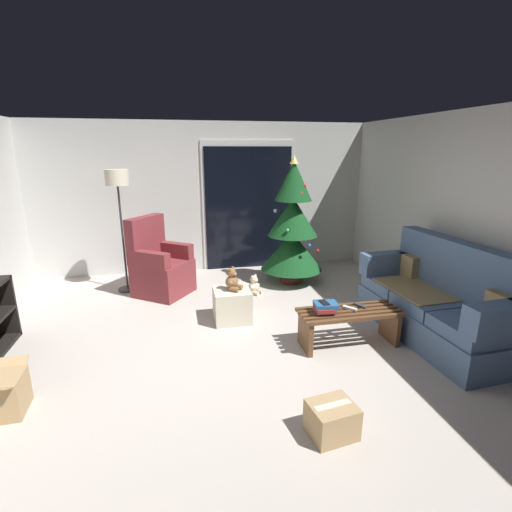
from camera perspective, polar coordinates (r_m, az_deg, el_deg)
The scene contains 19 objects.
ground_plane at distance 4.03m, azimuth -3.63°, elevation -14.75°, with size 7.00×7.00×0.00m, color #BCB2A8.
wall_back at distance 6.57m, azimuth -7.77°, elevation 8.69°, with size 5.72×0.12×2.50m, color silver.
wall_right at distance 4.86m, azimuth 31.77°, elevation 3.97°, with size 0.12×6.00×2.50m, color silver.
patio_door_frame at distance 6.61m, azimuth -1.15°, elevation 7.56°, with size 1.60×0.02×2.20m, color silver.
patio_door_glass at distance 6.60m, azimuth -1.12°, elevation 7.11°, with size 1.50×0.02×2.10m, color black.
couch at distance 4.69m, azimuth 25.82°, elevation -6.43°, with size 0.88×1.98×1.08m.
coffee_table at distance 4.22m, azimuth 13.92°, elevation -9.66°, with size 1.10×0.40×0.40m.
remote_graphite at distance 4.29m, azimuth 15.48°, elevation -7.25°, with size 0.04×0.16×0.02m, color #333338.
remote_white at distance 4.20m, azimuth 13.99°, elevation -7.66°, with size 0.04×0.16×0.02m, color silver.
book_stack at distance 4.03m, azimuth 10.43°, elevation -7.66°, with size 0.26×0.23×0.11m.
cell_phone at distance 4.00m, azimuth 10.27°, elevation -6.93°, with size 0.07×0.14×0.01m, color black.
christmas_tree at distance 5.87m, azimuth 5.53°, elevation 4.17°, with size 0.97×0.97×1.97m.
armchair at distance 5.65m, azimuth -14.34°, elevation -1.64°, with size 0.96×0.96×1.13m.
floor_lamp at distance 5.72m, azimuth -20.14°, elevation 9.42°, with size 0.32×0.32×1.78m.
ottoman at distance 4.70m, azimuth -3.65°, elevation -7.39°, with size 0.44×0.44×0.40m, color beige.
teddy_bear_chestnut at distance 4.57m, azimuth -3.60°, elevation -3.71°, with size 0.22×0.21×0.29m.
teddy_bear_cream_by_tree at distance 5.56m, azimuth -0.25°, elevation -4.49°, with size 0.21×0.22×0.29m.
cardboard_box_open_near_shelf at distance 3.79m, azimuth -34.09°, elevation -17.05°, with size 0.35×0.51×0.37m.
cardboard_box_taped_mid_floor at distance 3.09m, azimuth 11.41°, elevation -23.10°, with size 0.37×0.33×0.26m.
Camera 1 is at (-0.47, -3.44, 2.05)m, focal length 26.44 mm.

